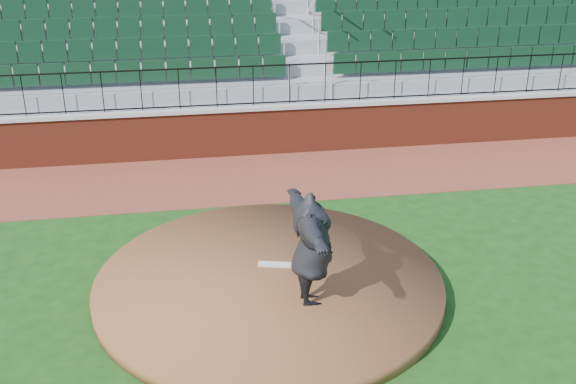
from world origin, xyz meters
name	(u,v)px	position (x,y,z in m)	size (l,w,h in m)	color
ground	(302,297)	(0.00, 0.00, 0.00)	(90.00, 90.00, 0.00)	#164112
warning_track	(262,176)	(0.00, 5.40, 0.01)	(34.00, 3.20, 0.01)	brown
field_wall	(254,131)	(0.00, 7.00, 0.60)	(34.00, 0.35, 1.20)	maroon
wall_cap	(254,107)	(0.00, 7.00, 1.25)	(34.00, 0.45, 0.10)	#B7B7B7
wall_railing	(253,86)	(0.00, 7.00, 1.80)	(34.00, 0.05, 1.00)	black
seating_stands	(242,43)	(0.00, 9.72, 2.30)	(34.00, 5.10, 4.60)	gray
concourse_wall	(233,11)	(0.00, 12.52, 2.75)	(34.00, 0.50, 5.50)	maroon
pitchers_mound	(269,284)	(-0.52, 0.32, 0.12)	(5.95, 5.95, 0.25)	brown
pitching_rubber	(275,264)	(-0.36, 0.71, 0.27)	(0.59, 0.15, 0.04)	silver
pitcher	(312,249)	(0.05, -0.52, 1.22)	(2.37, 0.65, 1.93)	black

